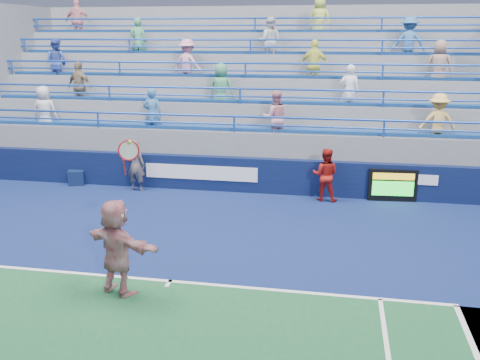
% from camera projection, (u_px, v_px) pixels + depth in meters
% --- Properties ---
extents(ground, '(120.00, 120.00, 0.00)m').
position_uv_depth(ground, '(170.00, 282.00, 10.73)').
color(ground, '#333538').
extents(sponsor_wall, '(18.00, 0.32, 1.10)m').
position_uv_depth(sponsor_wall, '(233.00, 174.00, 16.74)').
color(sponsor_wall, '#091634').
rests_on(sponsor_wall, ground).
extents(bleacher_stand, '(18.00, 5.60, 6.13)m').
position_uv_depth(bleacher_stand, '(252.00, 123.00, 20.05)').
color(bleacher_stand, slate).
rests_on(bleacher_stand, ground).
extents(serve_speed_board, '(1.41, 0.26, 0.97)m').
position_uv_depth(serve_speed_board, '(393.00, 185.00, 15.76)').
color(serve_speed_board, black).
rests_on(serve_speed_board, ground).
extents(judge_chair, '(0.62, 0.64, 0.88)m').
position_uv_depth(judge_chair, '(77.00, 176.00, 17.55)').
color(judge_chair, '#0C193B').
rests_on(judge_chair, ground).
extents(tennis_player, '(1.82, 1.20, 3.02)m').
position_uv_depth(tennis_player, '(117.00, 247.00, 10.04)').
color(tennis_player, silver).
rests_on(tennis_player, ground).
extents(line_judge, '(0.63, 0.43, 1.65)m').
position_uv_depth(line_judge, '(136.00, 165.00, 16.75)').
color(line_judge, '#141C39').
rests_on(line_judge, ground).
extents(ball_girl, '(0.82, 0.67, 1.59)m').
position_uv_depth(ball_girl, '(325.00, 175.00, 15.73)').
color(ball_girl, '#A01712').
rests_on(ball_girl, ground).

